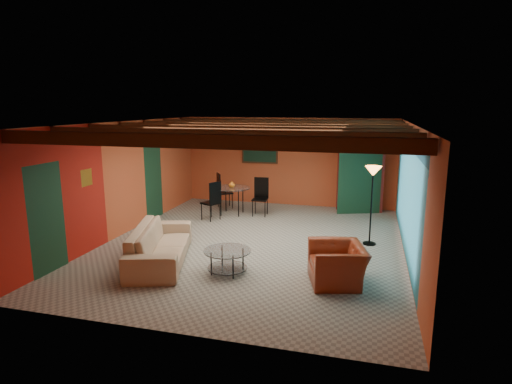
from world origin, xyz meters
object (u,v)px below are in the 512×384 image
(floor_lamp, at_px, (371,206))
(armoire, at_px, (360,176))
(vase, at_px, (232,174))
(dining_table, at_px, (232,196))
(sofa, at_px, (160,244))
(potted_plant, at_px, (362,131))
(coffee_table, at_px, (227,261))
(armchair, at_px, (337,264))

(floor_lamp, bearing_deg, armoire, 96.15)
(armoire, distance_m, vase, 3.74)
(dining_table, relative_size, armoire, 0.98)
(sofa, xyz_separation_m, potted_plant, (3.70, 5.26, 1.98))
(coffee_table, xyz_separation_m, vase, (-1.28, 4.16, 0.95))
(armchair, height_order, coffee_table, armchair)
(coffee_table, bearing_deg, armoire, 67.97)
(armoire, height_order, potted_plant, potted_plant)
(dining_table, bearing_deg, potted_plant, 20.68)
(armoire, height_order, floor_lamp, armoire)
(sofa, xyz_separation_m, floor_lamp, (4.03, 2.19, 0.53))
(armchair, bearing_deg, vase, -156.51)
(floor_lamp, xyz_separation_m, vase, (-3.83, 1.76, 0.28))
(sofa, bearing_deg, floor_lamp, -79.05)
(dining_table, height_order, floor_lamp, floor_lamp)
(floor_lamp, bearing_deg, vase, 155.39)
(armoire, bearing_deg, potted_plant, 0.00)
(coffee_table, bearing_deg, potted_plant, 67.97)
(armoire, xyz_separation_m, vase, (-3.50, -1.32, 0.11))
(sofa, relative_size, potted_plant, 5.56)
(coffee_table, height_order, vase, vase)
(armchair, relative_size, dining_table, 0.51)
(coffee_table, bearing_deg, sofa, 171.69)
(sofa, height_order, coffee_table, sofa)
(dining_table, relative_size, potted_plant, 4.66)
(floor_lamp, distance_m, potted_plant, 3.42)
(sofa, bearing_deg, armchair, -109.50)
(dining_table, distance_m, vase, 0.63)
(coffee_table, bearing_deg, armchair, 2.75)
(vase, bearing_deg, armchair, -51.00)
(sofa, relative_size, armchair, 2.36)
(coffee_table, height_order, dining_table, dining_table)
(armchair, xyz_separation_m, floor_lamp, (0.54, 2.31, 0.55))
(sofa, bearing_deg, coffee_table, -115.84)
(sofa, xyz_separation_m, vase, (0.20, 3.94, 0.81))
(armchair, height_order, potted_plant, potted_plant)
(armchair, height_order, armoire, armoire)
(armchair, bearing_deg, armoire, 162.24)
(floor_lamp, bearing_deg, dining_table, 155.39)
(coffee_table, bearing_deg, vase, 107.15)
(potted_plant, relative_size, vase, 2.36)
(potted_plant, height_order, vase, potted_plant)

